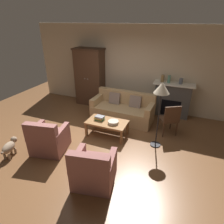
% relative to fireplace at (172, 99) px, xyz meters
% --- Properties ---
extents(ground_plane, '(9.60, 9.60, 0.00)m').
position_rel_fireplace_xyz_m(ground_plane, '(-1.55, -2.30, -0.57)').
color(ground_plane, brown).
extents(back_wall, '(7.20, 0.10, 2.80)m').
position_rel_fireplace_xyz_m(back_wall, '(-1.55, 0.25, 0.83)').
color(back_wall, beige).
rests_on(back_wall, ground).
extents(fireplace, '(1.26, 0.48, 1.12)m').
position_rel_fireplace_xyz_m(fireplace, '(0.00, 0.00, 0.00)').
color(fireplace, '#4C4947').
rests_on(fireplace, ground).
extents(armoire, '(1.06, 0.57, 2.03)m').
position_rel_fireplace_xyz_m(armoire, '(-2.95, -0.08, 0.45)').
color(armoire, '#472D1E').
rests_on(armoire, ground).
extents(couch, '(1.94, 0.90, 0.86)m').
position_rel_fireplace_xyz_m(couch, '(-1.38, -0.85, -0.25)').
color(couch, tan).
rests_on(couch, ground).
extents(coffee_table, '(1.10, 0.60, 0.42)m').
position_rel_fireplace_xyz_m(coffee_table, '(-1.47, -1.92, -0.20)').
color(coffee_table, olive).
rests_on(coffee_table, ground).
extents(fruit_bowl, '(0.28, 0.28, 0.08)m').
position_rel_fireplace_xyz_m(fruit_bowl, '(-1.27, -1.95, -0.11)').
color(fruit_bowl, beige).
rests_on(fruit_bowl, coffee_table).
extents(book_stack, '(0.27, 0.20, 0.11)m').
position_rel_fireplace_xyz_m(book_stack, '(-1.70, -1.90, -0.09)').
color(book_stack, '#427A4C').
rests_on(book_stack, coffee_table).
extents(mantel_vase_bronze, '(0.11, 0.11, 0.23)m').
position_rel_fireplace_xyz_m(mantel_vase_bronze, '(-0.38, -0.02, 0.66)').
color(mantel_vase_bronze, olive).
rests_on(mantel_vase_bronze, fireplace).
extents(mantel_vase_jade, '(0.09, 0.09, 0.23)m').
position_rel_fireplace_xyz_m(mantel_vase_jade, '(-0.18, -0.02, 0.67)').
color(mantel_vase_jade, slate).
rests_on(mantel_vase_jade, fireplace).
extents(mantel_vase_slate, '(0.11, 0.11, 0.18)m').
position_rel_fireplace_xyz_m(mantel_vase_slate, '(0.18, -0.02, 0.64)').
color(mantel_vase_slate, '#565B66').
rests_on(mantel_vase_slate, fireplace).
extents(armchair_near_left, '(0.90, 0.90, 0.88)m').
position_rel_fireplace_xyz_m(armchair_near_left, '(-2.49, -3.10, -0.25)').
color(armchair_near_left, '#935B56').
rests_on(armchair_near_left, ground).
extents(armchair_near_right, '(0.90, 0.90, 0.88)m').
position_rel_fireplace_xyz_m(armchair_near_right, '(-1.01, -3.62, -0.25)').
color(armchair_near_right, '#935B56').
rests_on(armchair_near_right, ground).
extents(side_chair_wooden, '(0.60, 0.60, 0.90)m').
position_rel_fireplace_xyz_m(side_chair_wooden, '(0.09, -1.25, -0.06)').
color(side_chair_wooden, '#472D1E').
rests_on(side_chair_wooden, ground).
extents(floor_lamp, '(0.36, 0.36, 1.68)m').
position_rel_fireplace_xyz_m(floor_lamp, '(-0.13, -1.89, 0.88)').
color(floor_lamp, black).
rests_on(floor_lamp, ground).
extents(dog, '(0.30, 0.56, 0.39)m').
position_rel_fireplace_xyz_m(dog, '(-3.22, -3.61, -0.32)').
color(dog, gray).
rests_on(dog, ground).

